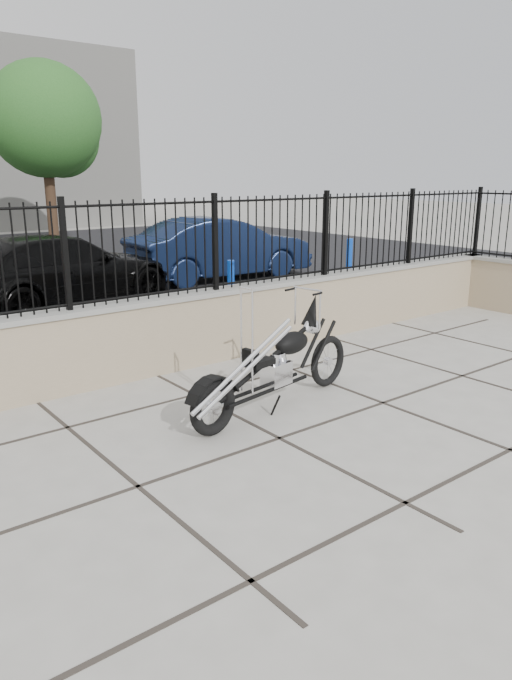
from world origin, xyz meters
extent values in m
plane|color=#99968E|center=(0.00, 0.00, 0.00)|extent=(90.00, 90.00, 0.00)
cube|color=gray|center=(0.00, 2.50, 0.48)|extent=(14.00, 0.36, 0.96)
cube|color=black|center=(0.00, 2.50, 1.56)|extent=(14.00, 0.08, 1.20)
imported|color=black|center=(0.59, 7.16, 0.68)|extent=(5.04, 3.07, 1.37)
imported|color=#0F1A37|center=(4.76, 7.82, 0.73)|extent=(4.50, 1.78, 1.46)
cylinder|color=blue|center=(2.53, 4.29, 0.51)|extent=(0.15, 0.15, 1.03)
cylinder|color=blue|center=(6.28, 5.07, 0.55)|extent=(0.16, 0.16, 1.09)
cylinder|color=#382619|center=(3.82, 16.18, 1.69)|extent=(0.34, 0.34, 3.38)
sphere|color=#366024|center=(3.82, 16.18, 4.28)|extent=(3.61, 3.61, 3.61)
camera|label=1|loc=(-3.47, -4.06, 2.45)|focal=32.00mm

